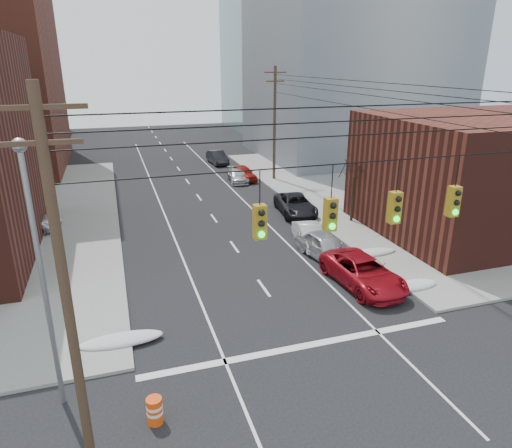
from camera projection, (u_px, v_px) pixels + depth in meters
sidewalk_ne at (472, 182)px, 45.41m from camera, size 40.00×40.00×0.15m
building_office at (352, 51)px, 55.05m from camera, size 22.00×20.00×25.00m
building_glass at (288, 64)px, 79.45m from camera, size 20.00×18.00×22.00m
building_storefront at (491, 174)px, 31.64m from camera, size 16.00×12.00×8.00m
utility_pole_left at (65, 290)px, 11.79m from camera, size 2.20×0.28×11.00m
utility_pole_far at (275, 122)px, 44.47m from camera, size 2.20×0.28×11.00m
traffic_signals at (364, 209)px, 13.76m from camera, size 17.00×0.42×2.02m
street_light at (39, 259)px, 14.28m from camera, size 0.44×0.44×9.32m
bare_tree at (353, 192)px, 33.38m from camera, size 2.09×2.20×4.93m
snow_nw at (122, 340)px, 19.36m from camera, size 3.50×1.08×0.42m
snow_ne at (412, 286)px, 24.05m from camera, size 3.00×1.08×0.42m
snow_east_far at (367, 253)px, 28.09m from camera, size 4.00×1.08×0.42m
red_pickup at (363, 272)px, 24.28m from camera, size 2.98×5.79×1.56m
parked_car_a at (325, 246)px, 27.70m from camera, size 2.40×4.78×1.56m
parked_car_b at (310, 235)px, 29.72m from camera, size 1.95×4.27×1.36m
parked_car_c at (296, 205)px, 35.85m from camera, size 3.10×5.66×1.50m
parked_car_d at (238, 176)px, 45.50m from camera, size 2.15×4.37×1.22m
parked_car_e at (243, 173)px, 46.09m from camera, size 2.18×4.45×1.46m
parked_car_f at (217, 157)px, 53.48m from camera, size 1.90×4.66×1.50m
lot_car_b at (25, 222)px, 31.74m from camera, size 5.23×3.39×1.34m
construction_barrel at (155, 410)px, 15.07m from camera, size 0.72×0.72×0.95m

